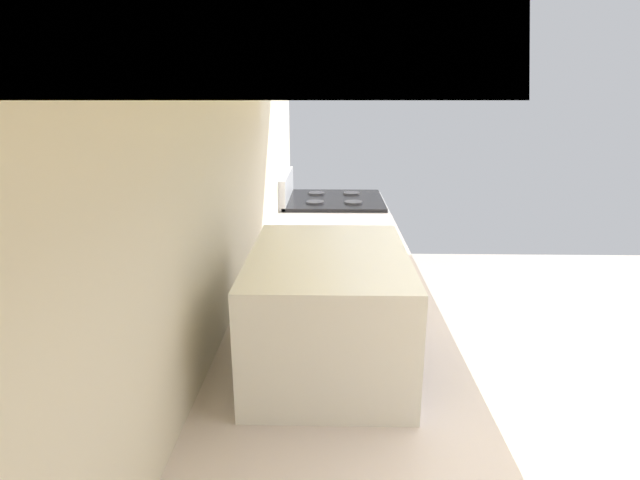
% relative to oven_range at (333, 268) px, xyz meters
% --- Properties ---
extents(wall_back, '(4.46, 0.12, 2.83)m').
position_rel_oven_range_xyz_m(wall_back, '(-1.68, 0.38, 0.94)').
color(wall_back, beige).
rests_on(wall_back, ground_plane).
extents(oven_range, '(0.65, 0.66, 1.11)m').
position_rel_oven_range_xyz_m(oven_range, '(0.00, 0.00, 0.00)').
color(oven_range, '#B7BABF').
rests_on(oven_range, ground_plane).
extents(microwave, '(0.52, 0.39, 0.29)m').
position_rel_oven_range_xyz_m(microwave, '(-1.96, 0.02, 0.59)').
color(microwave, white).
rests_on(microwave, counter_run).
extents(kettle, '(0.18, 0.13, 0.19)m').
position_rel_oven_range_xyz_m(kettle, '(-1.47, -0.10, 0.54)').
color(kettle, black).
rests_on(kettle, counter_run).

